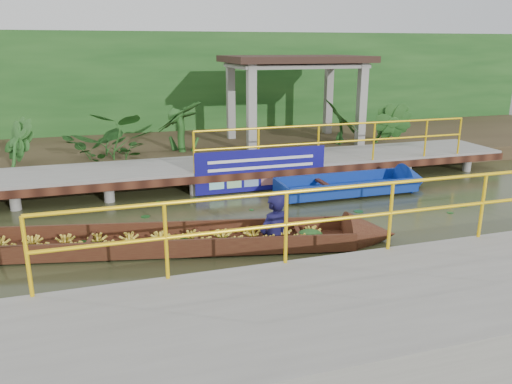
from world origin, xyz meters
name	(u,v)px	position (x,y,z in m)	size (l,w,h in m)	color
ground	(269,227)	(0.00, 0.00, 0.00)	(80.00, 80.00, 0.00)	#2C2E17
land_strip	(197,147)	(0.00, 7.50, 0.23)	(30.00, 8.00, 0.45)	#34271A
far_dock	(227,166)	(0.02, 3.43, 0.48)	(16.00, 2.06, 1.66)	gray
near_dock	(448,305)	(1.00, -4.20, 0.30)	(18.00, 2.40, 1.73)	gray
pavilion	(295,68)	(3.00, 6.30, 2.82)	(4.40, 3.00, 3.00)	gray
foliage_backdrop	(183,88)	(0.00, 10.00, 2.00)	(30.00, 0.80, 4.00)	#164315
vendor_boat	(167,235)	(-2.08, -0.53, 0.27)	(9.24, 2.80, 2.20)	#34140E
moored_blue_boat	(380,184)	(3.51, 1.62, 0.17)	(3.99, 1.10, 0.95)	navy
blue_banner	(262,170)	(0.66, 2.48, 0.56)	(3.35, 0.04, 1.05)	navy
tropical_plants	(175,130)	(-1.02, 5.30, 1.19)	(14.18, 1.18, 1.48)	#164315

